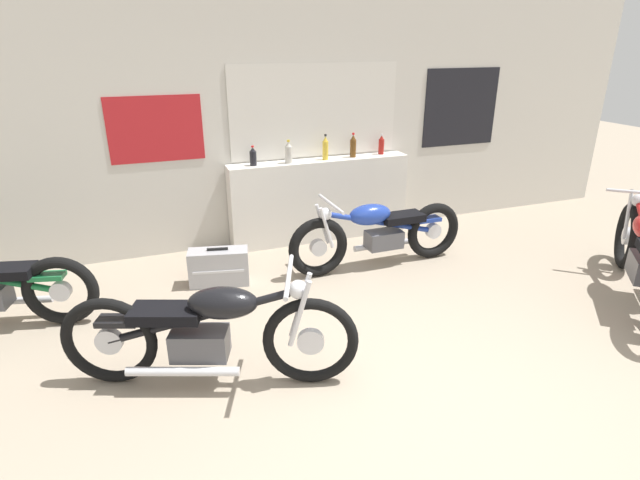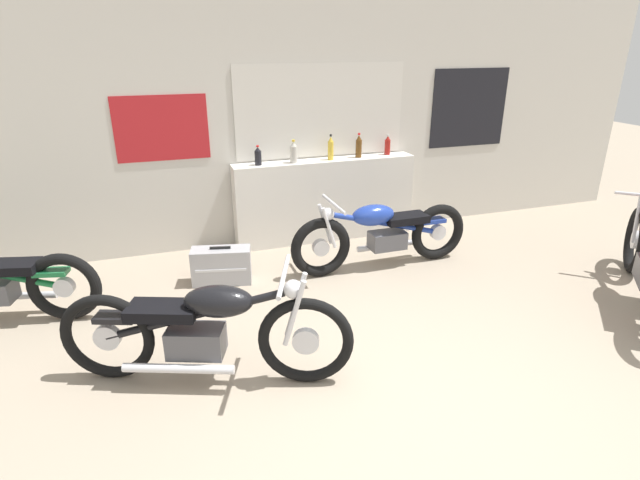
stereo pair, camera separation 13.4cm
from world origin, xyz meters
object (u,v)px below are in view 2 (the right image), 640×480
object	(u,v)px
bottle_right_center	(359,147)
motorcycle_black	(205,329)
bottle_rightmost	(387,146)
motorcycle_blue	(382,233)
bottle_leftmost	(258,156)
bottle_center	(331,149)
bottle_left_center	(294,153)
hard_case_silver	(222,266)

from	to	relation	value
bottle_right_center	motorcycle_black	world-z (taller)	bottle_right_center
bottle_rightmost	motorcycle_blue	world-z (taller)	bottle_rightmost
bottle_leftmost	bottle_right_center	xyz separation A→B (m)	(1.22, 0.01, 0.03)
bottle_rightmost	bottle_center	bearing A→B (deg)	-176.04
bottle_leftmost	bottle_left_center	size ratio (longest dim) A/B	0.84
bottle_left_center	hard_case_silver	size ratio (longest dim) A/B	0.42
bottle_left_center	motorcycle_black	size ratio (longest dim) A/B	0.13
motorcycle_blue	bottle_left_center	bearing A→B (deg)	125.22
bottle_rightmost	motorcycle_blue	xyz separation A→B (m)	(-0.52, -1.03, -0.71)
motorcycle_black	motorcycle_blue	distance (m)	2.43
bottle_right_center	motorcycle_blue	world-z (taller)	bottle_right_center
bottle_rightmost	motorcycle_black	bearing A→B (deg)	-136.37
bottle_left_center	bottle_right_center	xyz separation A→B (m)	(0.81, 0.03, 0.01)
motorcycle_black	hard_case_silver	xyz separation A→B (m)	(0.32, 1.55, -0.24)
motorcycle_black	bottle_rightmost	bearing A→B (deg)	43.63
bottle_leftmost	motorcycle_black	world-z (taller)	bottle_leftmost
bottle_rightmost	hard_case_silver	size ratio (longest dim) A/B	0.40
bottle_center	motorcycle_blue	distance (m)	1.24
bottle_rightmost	motorcycle_black	world-z (taller)	bottle_rightmost
bottle_right_center	motorcycle_black	xyz separation A→B (m)	(-2.13, -2.37, -0.69)
bottle_leftmost	bottle_center	world-z (taller)	bottle_center
bottle_right_center	bottle_center	bearing A→B (deg)	-177.00
hard_case_silver	bottle_leftmost	bearing A→B (deg)	54.21
bottle_center	bottle_right_center	world-z (taller)	bottle_center
bottle_center	bottle_rightmost	distance (m)	0.76
bottle_left_center	bottle_rightmost	distance (m)	1.21
bottle_rightmost	bottle_leftmost	bearing A→B (deg)	-178.38
bottle_center	hard_case_silver	world-z (taller)	bottle_center
bottle_center	hard_case_silver	bearing A→B (deg)	-150.83
motorcycle_blue	bottle_leftmost	bearing A→B (deg)	137.87
bottle_rightmost	motorcycle_black	distance (m)	3.55
bottle_leftmost	motorcycle_black	size ratio (longest dim) A/B	0.11
bottle_rightmost	hard_case_silver	bearing A→B (deg)	-158.67
bottle_center	bottle_right_center	bearing A→B (deg)	3.00
bottle_center	bottle_rightmost	xyz separation A→B (m)	(0.76, 0.05, -0.02)
bottle_center	hard_case_silver	size ratio (longest dim) A/B	0.48
bottle_leftmost	bottle_rightmost	bearing A→B (deg)	1.62
bottle_leftmost	bottle_rightmost	world-z (taller)	bottle_rightmost
bottle_rightmost	motorcycle_blue	bearing A→B (deg)	-116.94
bottle_center	hard_case_silver	distance (m)	1.90
motorcycle_blue	bottle_right_center	bearing A→B (deg)	82.55
bottle_left_center	bottle_center	xyz separation A→B (m)	(0.45, 0.01, 0.02)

